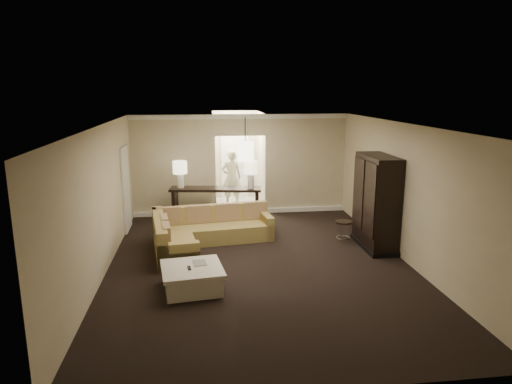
{
  "coord_description": "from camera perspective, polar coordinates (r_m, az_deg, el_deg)",
  "views": [
    {
      "loc": [
        -1.16,
        -8.57,
        3.47
      ],
      "look_at": [
        0.08,
        1.2,
        1.24
      ],
      "focal_mm": 32.0,
      "sensor_mm": 36.0,
      "label": 1
    }
  ],
  "objects": [
    {
      "name": "baseboard",
      "position": [
        13.03,
        -1.88,
        -2.41
      ],
      "size": [
        6.0,
        0.1,
        0.12
      ],
      "primitive_type": "cube",
      "color": "white",
      "rests_on": "ground"
    },
    {
      "name": "crown_molding",
      "position": [
        12.59,
        -1.96,
        9.39
      ],
      "size": [
        6.0,
        0.1,
        0.12
      ],
      "primitive_type": "cube",
      "color": "white",
      "rests_on": "wall_back"
    },
    {
      "name": "wall_back",
      "position": [
        12.79,
        -1.94,
        3.45
      ],
      "size": [
        6.0,
        0.04,
        2.8
      ],
      "primitive_type": "cube",
      "color": "#C4B694",
      "rests_on": "ground"
    },
    {
      "name": "pendant_light",
      "position": [
        11.43,
        -1.35,
        5.14
      ],
      "size": [
        0.38,
        0.38,
        1.09
      ],
      "color": "black",
      "rests_on": "ceiling"
    },
    {
      "name": "ceiling",
      "position": [
        8.67,
        0.48,
        8.34
      ],
      "size": [
        6.0,
        8.0,
        0.02
      ],
      "primitive_type": "cube",
      "color": "white",
      "rests_on": "wall_back"
    },
    {
      "name": "person",
      "position": [
        13.73,
        -3.09,
        2.15
      ],
      "size": [
        0.74,
        0.55,
        1.89
      ],
      "primitive_type": "imported",
      "rotation": [
        0.0,
        0.0,
        3.28
      ],
      "color": "beige",
      "rests_on": "ground"
    },
    {
      "name": "console_table",
      "position": [
        12.13,
        -5.03,
        -1.2
      ],
      "size": [
        2.45,
        0.88,
        0.93
      ],
      "rotation": [
        0.0,
        0.0,
        -0.14
      ],
      "color": "black",
      "rests_on": "ground"
    },
    {
      "name": "ground",
      "position": [
        9.32,
        0.44,
        -9.1
      ],
      "size": [
        8.0,
        8.0,
        0.0
      ],
      "primitive_type": "plane",
      "color": "black",
      "rests_on": "ground"
    },
    {
      "name": "drink_table",
      "position": [
        10.77,
        10.9,
        -4.31
      ],
      "size": [
        0.39,
        0.39,
        0.49
      ],
      "rotation": [
        0.0,
        0.0,
        -0.06
      ],
      "color": "black",
      "rests_on": "ground"
    },
    {
      "name": "table_lamp_left",
      "position": [
        12.09,
        -9.48,
        2.72
      ],
      "size": [
        0.37,
        0.37,
        0.71
      ],
      "color": "white",
      "rests_on": "console_table"
    },
    {
      "name": "armoire",
      "position": [
        10.38,
        14.77,
        -1.46
      ],
      "size": [
        0.62,
        1.44,
        2.07
      ],
      "color": "black",
      "rests_on": "ground"
    },
    {
      "name": "coffee_table",
      "position": [
        8.25,
        -7.97,
        -10.59
      ],
      "size": [
        1.17,
        1.17,
        0.44
      ],
      "rotation": [
        0.0,
        0.0,
        0.13
      ],
      "color": "white",
      "rests_on": "ground"
    },
    {
      "name": "foyer",
      "position": [
        14.13,
        -2.44,
        3.92
      ],
      "size": [
        1.44,
        2.02,
        2.8
      ],
      "color": "beige",
      "rests_on": "ground"
    },
    {
      "name": "sectional_sofa",
      "position": [
        10.34,
        -6.84,
        -5.03
      ],
      "size": [
        2.82,
        2.42,
        0.82
      ],
      "rotation": [
        0.0,
        0.0,
        0.13
      ],
      "color": "brown",
      "rests_on": "ground"
    },
    {
      "name": "wall_front",
      "position": [
        5.15,
        6.53,
        -11.04
      ],
      "size": [
        6.0,
        0.04,
        2.8
      ],
      "primitive_type": "cube",
      "color": "#C4B694",
      "rests_on": "ground"
    },
    {
      "name": "side_door",
      "position": [
        11.76,
        -15.93,
        0.4
      ],
      "size": [
        0.05,
        0.9,
        2.1
      ],
      "primitive_type": "cube",
      "color": "white",
      "rests_on": "ground"
    },
    {
      "name": "table_lamp_right",
      "position": [
        11.89,
        -0.66,
        2.74
      ],
      "size": [
        0.37,
        0.37,
        0.71
      ],
      "color": "white",
      "rests_on": "console_table"
    },
    {
      "name": "wall_left",
      "position": [
        9.0,
        -18.82,
        -1.22
      ],
      "size": [
        0.04,
        8.0,
        2.8
      ],
      "primitive_type": "cube",
      "color": "#C4B694",
      "rests_on": "ground"
    },
    {
      "name": "wall_right",
      "position": [
        9.75,
        18.22,
        -0.15
      ],
      "size": [
        0.04,
        8.0,
        2.8
      ],
      "primitive_type": "cube",
      "color": "#C4B694",
      "rests_on": "ground"
    }
  ]
}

